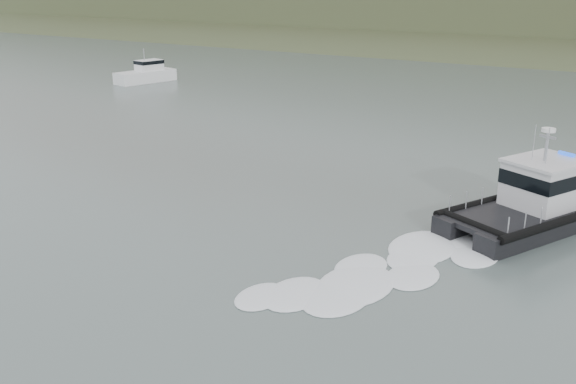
% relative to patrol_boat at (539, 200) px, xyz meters
% --- Properties ---
extents(ground, '(400.00, 400.00, 0.00)m').
position_rel_patrol_boat_xyz_m(ground, '(-8.85, -16.08, -1.18)').
color(ground, '#475551').
rests_on(ground, ground).
extents(patrol_boat, '(7.26, 10.25, 4.69)m').
position_rel_patrol_boat_xyz_m(patrol_boat, '(0.00, 0.00, 0.00)').
color(patrol_boat, black).
rests_on(patrol_boat, ground).
extents(motorboat, '(3.61, 7.02, 3.69)m').
position_rel_patrol_boat_xyz_m(motorboat, '(-45.34, 21.81, -0.26)').
color(motorboat, white).
rests_on(motorboat, ground).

